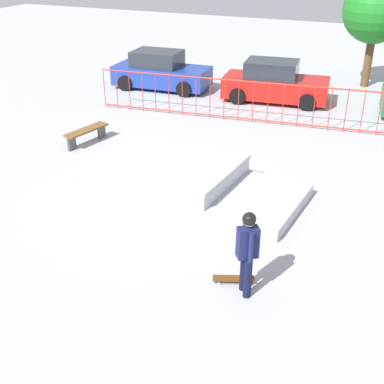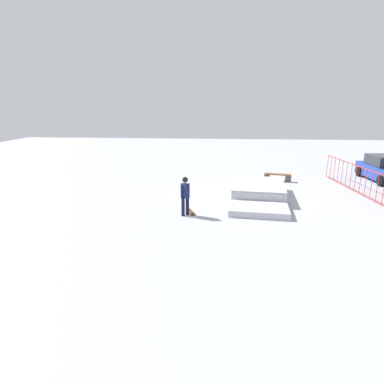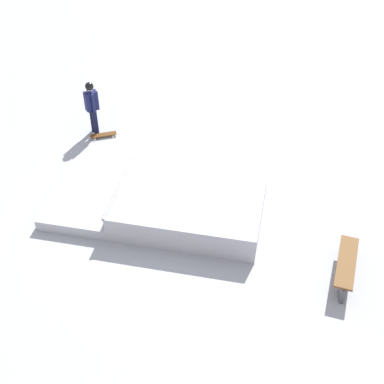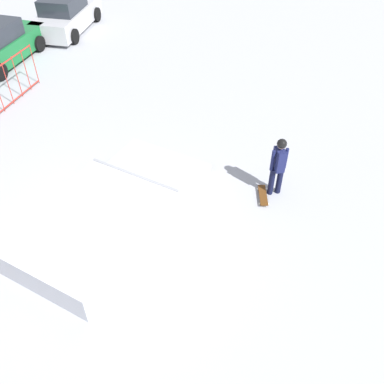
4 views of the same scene
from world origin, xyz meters
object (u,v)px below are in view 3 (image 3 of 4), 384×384
(skate_ramp, at_px, (171,204))
(skateboard, at_px, (103,135))
(skater, at_px, (92,104))
(park_bench, at_px, (346,265))

(skate_ramp, height_order, skateboard, skate_ramp)
(skateboard, bearing_deg, skater, 122.66)
(park_bench, bearing_deg, skater, -36.48)
(skate_ramp, height_order, skater, skater)
(park_bench, bearing_deg, skate_ramp, -22.12)
(skater, bearing_deg, skate_ramp, -86.76)
(skateboard, xyz_separation_m, park_bench, (-6.67, 4.93, 0.28))
(skate_ramp, bearing_deg, skater, -44.78)
(skate_ramp, bearing_deg, park_bench, 163.85)
(skate_ramp, distance_m, skater, 4.54)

